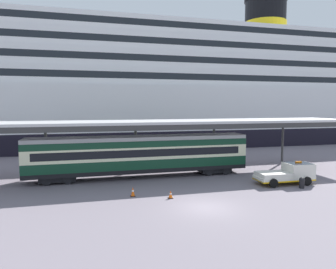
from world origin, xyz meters
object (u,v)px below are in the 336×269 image
(cruise_ship, at_px, (215,92))
(traffic_cone_mid, at_px, (171,194))
(quay_bollard, at_px, (302,182))
(service_truck, at_px, (289,173))
(traffic_cone_near, at_px, (133,192))
(train_carriage, at_px, (140,154))

(cruise_ship, bearing_deg, traffic_cone_mid, -117.36)
(traffic_cone_mid, bearing_deg, quay_bollard, -0.15)
(service_truck, bearing_deg, traffic_cone_near, -178.47)
(cruise_ship, relative_size, service_truck, 33.38)
(traffic_cone_near, bearing_deg, train_carriage, 74.98)
(cruise_ship, relative_size, quay_bollard, 182.93)
(traffic_cone_mid, height_order, quay_bollard, quay_bollard)
(quay_bollard, bearing_deg, traffic_cone_near, 174.89)
(traffic_cone_mid, bearing_deg, cruise_ship, 62.64)
(train_carriage, relative_size, traffic_cone_near, 27.72)
(cruise_ship, height_order, train_carriage, cruise_ship)
(traffic_cone_near, height_order, quay_bollard, quay_bollard)
(service_truck, distance_m, quay_bollard, 1.74)
(service_truck, xyz_separation_m, traffic_cone_mid, (-11.64, -1.64, -0.69))
(train_carriage, xyz_separation_m, service_truck, (12.68, -5.90, -1.31))
(quay_bollard, bearing_deg, traffic_cone_mid, 179.85)
(service_truck, bearing_deg, cruise_ship, 76.98)
(cruise_ship, distance_m, traffic_cone_near, 45.56)
(cruise_ship, distance_m, service_truck, 39.73)
(service_truck, bearing_deg, train_carriage, 155.03)
(traffic_cone_near, bearing_deg, service_truck, 1.53)
(train_carriage, distance_m, traffic_cone_near, 6.79)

